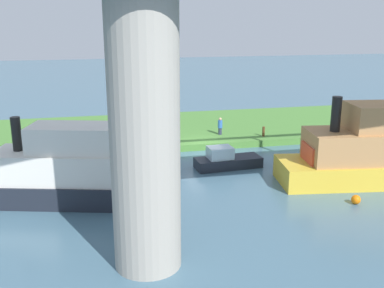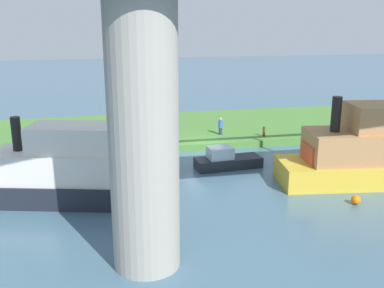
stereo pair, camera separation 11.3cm
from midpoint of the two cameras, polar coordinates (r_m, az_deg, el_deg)
name	(u,v)px [view 1 (the left image)]	position (r m, az deg, el deg)	size (l,w,h in m)	color
ground_plane	(203,151)	(33.81, 1.32, -0.83)	(160.00, 160.00, 0.00)	#476B7F
grassy_bank	(187,129)	(39.40, -0.74, 1.94)	(80.00, 12.00, 0.50)	#4C8438
bridge_pylon	(145,139)	(16.99, -6.15, 0.64)	(2.65, 2.65, 10.46)	#9E998E
person_on_bank	(220,126)	(36.34, 3.48, 2.28)	(0.49, 0.49, 1.39)	#2D334C
mooring_post	(264,132)	(36.23, 8.91, 1.56)	(0.20, 0.20, 0.78)	brown
motorboat_white	(60,171)	(25.21, -16.47, -3.25)	(9.52, 5.25, 4.62)	#1E232D
riverboat_paddlewheel	(372,151)	(28.97, 21.65, -0.80)	(10.63, 4.76, 5.25)	gold
skiff_small	(226,160)	(29.94, 4.22, -2.04)	(4.48, 1.89, 1.46)	#1E232D
marker_buoy	(356,200)	(25.77, 19.84, -6.60)	(0.50, 0.50, 0.50)	orange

